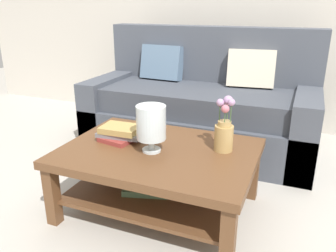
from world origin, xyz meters
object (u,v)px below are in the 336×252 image
at_px(couch, 201,107).
at_px(book_stack_main, 120,133).
at_px(glass_hurricane_vase, 151,124).
at_px(flower_pitcher, 224,131).
at_px(coffee_table, 158,166).

relative_size(couch, book_stack_main, 6.60).
relative_size(book_stack_main, glass_hurricane_vase, 1.06).
relative_size(glass_hurricane_vase, flower_pitcher, 0.86).
bearing_deg(couch, glass_hurricane_vase, -87.54).
height_order(couch, coffee_table, couch).
height_order(couch, glass_hurricane_vase, couch).
bearing_deg(flower_pitcher, coffee_table, -159.46).
xyz_separation_m(book_stack_main, flower_pitcher, (0.66, 0.09, 0.07)).
relative_size(couch, coffee_table, 1.71).
xyz_separation_m(coffee_table, flower_pitcher, (0.37, 0.14, 0.23)).
bearing_deg(couch, coffee_table, -86.13).
xyz_separation_m(coffee_table, glass_hurricane_vase, (-0.03, -0.04, 0.29)).
bearing_deg(flower_pitcher, couch, 113.94).
xyz_separation_m(coffee_table, book_stack_main, (-0.29, 0.04, 0.16)).
xyz_separation_m(couch, glass_hurricane_vase, (0.05, -1.18, 0.23)).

